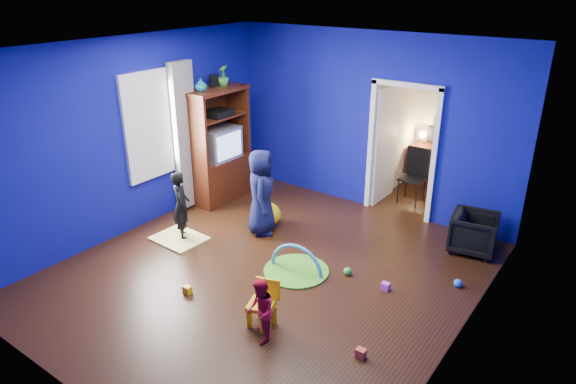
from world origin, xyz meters
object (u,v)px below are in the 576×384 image
Objects in this scene: armchair at (474,233)px; play_mat at (296,271)px; crt_tv at (219,143)px; toddler_red at (260,311)px; hopper_ball at (269,214)px; child_navy at (261,192)px; tv_armoire at (218,145)px; folding_chair at (412,177)px; child_black at (181,205)px; vase at (201,85)px; study_desk at (433,166)px; kid_chair at (261,307)px.

play_mat is (-1.72, -1.95, -0.28)m from armchair.
toddler_red is at bearing -41.23° from crt_tv.
child_navy is at bearing -78.69° from hopper_ball.
tv_armoire is at bearing 90.03° from armchair.
child_navy is 1.44× the size of folding_chair.
child_black is 1.50× the size of crt_tv.
child_black reaches higher than toddler_red.
child_navy reaches higher than folding_chair.
vase is 0.54× the size of hopper_ball.
tv_armoire reaches higher than crt_tv.
toddler_red is 0.85× the size of study_desk.
armchair is 2.50m from study_desk.
tv_armoire is 3.92× the size of kid_chair.
crt_tv reaches higher than folding_chair.
armchair is 3.40m from kid_chair.
child_black is at bearing -69.67° from crt_tv.
crt_tv is at bearing -175.21° from toddler_red.
hopper_ball reaches higher than play_mat.
vase reaches higher than hopper_ball.
study_desk is (1.44, 3.12, 0.19)m from hopper_ball.
play_mat is at bearing -95.63° from folding_chair.
play_mat is at bearing -26.13° from tv_armoire.
child_black is 2.11× the size of kid_chair.
crt_tv reaches higher than child_black.
child_navy is at bearing 110.11° from kid_chair.
tv_armoire reaches higher than hopper_ball.
hopper_ball is at bearing 171.94° from toddler_red.
tv_armoire is at bearing -135.42° from study_desk.
kid_chair is 1.23m from play_mat.
crt_tv is 1.61m from hopper_ball.
kid_chair is at bearing -40.43° from crt_tv.
kid_chair is at bearing -89.59° from study_desk.
tv_armoire is at bearing -33.90° from child_black.
vase reaches higher than child_navy.
tv_armoire is 2.24× the size of play_mat.
child_navy reaches higher than child_black.
child_black is 1.41× the size of toddler_red.
child_navy is 0.54m from hopper_ball.
toddler_red reaches higher than kid_chair.
kid_chair is (2.28, -0.97, -0.28)m from child_black.
hopper_ball is at bearing -14.55° from crt_tv.
tv_armoire reaches higher than toddler_red.
toddler_red is at bearing -171.35° from child_black.
crt_tv is 2.94m from play_mat.
folding_chair is at bearing 138.45° from toddler_red.
child_navy is 3.66m from study_desk.
folding_chair is at bearing 33.16° from crt_tv.
study_desk is at bearing -57.61° from child_navy.
toddler_red is 0.85× the size of play_mat.
vase is 0.40× the size of kid_chair.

